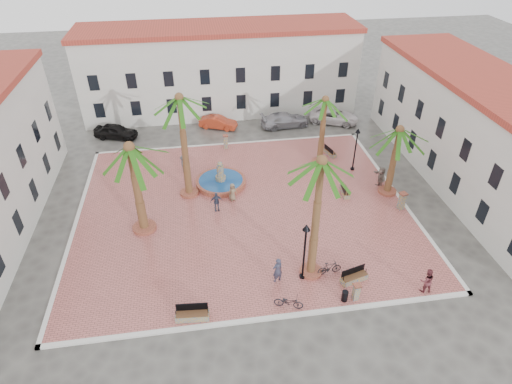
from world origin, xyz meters
TOP-DOWN VIEW (x-y plane):
  - ground at (0.00, 0.00)m, footprint 120.00×120.00m
  - plaza at (0.00, 0.00)m, footprint 26.00×22.00m
  - kerb_n at (0.00, 11.00)m, footprint 26.30×0.30m
  - kerb_s at (0.00, -11.00)m, footprint 26.30×0.30m
  - kerb_e at (13.00, 0.00)m, footprint 0.30×22.30m
  - kerb_w at (-13.00, 0.00)m, footprint 0.30×22.30m
  - building_north at (-0.00, 19.99)m, footprint 30.40×7.40m
  - building_east at (19.99, 2.00)m, footprint 7.40×26.40m
  - fountain at (-1.51, 3.76)m, footprint 4.33×4.33m
  - palm_nw at (-4.26, 2.67)m, footprint 5.00×5.00m
  - palm_sw at (-7.71, -1.45)m, footprint 5.69×5.69m
  - palm_s at (3.49, -7.76)m, footprint 4.80×4.80m
  - palm_e at (12.28, 0.39)m, footprint 4.90×4.90m
  - palm_ne at (7.92, 5.91)m, footprint 4.70×4.70m
  - bench_s at (-4.39, -10.38)m, footprint 2.03×0.76m
  - bench_se at (6.08, -8.91)m, footprint 1.93×1.04m
  - bench_e at (8.64, 0.68)m, footprint 0.67×1.72m
  - bench_ne at (9.35, 7.28)m, footprint 0.91×1.69m
  - lamppost_s at (2.84, -8.10)m, footprint 0.48×0.48m
  - lamppost_e at (10.60, 4.32)m, footprint 0.45×0.45m
  - bollard_se at (5.64, -10.40)m, footprint 0.49×0.49m
  - bollard_n at (-0.48, 10.13)m, footprint 0.51×0.51m
  - bollard_e at (12.40, -1.98)m, footprint 0.65×0.65m
  - litter_bin at (4.94, -10.40)m, footprint 0.39×0.39m
  - cyclist_a at (1.14, -8.17)m, footprint 0.82×0.69m
  - bicycle_a at (1.40, -10.40)m, footprint 1.90×1.18m
  - cyclist_b at (10.19, -10.40)m, footprint 0.92×0.75m
  - bicycle_b at (4.67, -8.04)m, footprint 1.69×0.62m
  - pedestrian_fountain_a at (-0.75, 1.24)m, footprint 0.90×0.76m
  - pedestrian_fountain_b at (-2.16, 0.01)m, footprint 1.03×0.52m
  - pedestrian_north at (-4.63, 6.34)m, footprint 0.66×1.08m
  - pedestrian_east at (11.92, 1.26)m, footprint 0.69×1.82m
  - car_black at (-11.49, 14.26)m, footprint 4.74×3.03m
  - car_red at (-0.84, 14.96)m, footprint 4.27×2.83m
  - car_silver at (6.37, 14.27)m, footprint 5.41×2.64m
  - car_white at (11.92, 14.42)m, footprint 5.84×4.30m

SIDE VIEW (x-z plane):
  - ground at x=0.00m, z-range 0.00..0.00m
  - plaza at x=0.00m, z-range 0.00..0.15m
  - kerb_n at x=0.00m, z-range 0.00..0.16m
  - kerb_s at x=0.00m, z-range 0.00..0.16m
  - kerb_e at x=13.00m, z-range 0.00..0.16m
  - kerb_w at x=-13.00m, z-range 0.00..0.16m
  - bench_ne at x=9.35m, z-range -0.04..0.82m
  - bench_e at x=8.64m, z-range -0.04..0.85m
  - bench_se at x=6.08m, z-range -0.06..0.91m
  - bench_s at x=-4.39m, z-range -0.08..0.97m
  - fountain at x=-1.51m, z-range -0.66..1.57m
  - litter_bin at x=4.94m, z-range 0.15..0.91m
  - bicycle_a at x=1.40m, z-range 0.15..1.09m
  - bicycle_b at x=4.67m, z-range 0.15..1.14m
  - car_red at x=-0.84m, z-range 0.00..1.33m
  - car_white at x=11.92m, z-range 0.00..1.47m
  - car_black at x=-11.49m, z-range 0.00..1.50m
  - car_silver at x=6.37m, z-range 0.00..1.52m
  - bollard_se at x=5.64m, z-range 0.17..1.42m
  - bollard_n at x=-0.48m, z-range 0.18..1.58m
  - pedestrian_fountain_a at x=-0.75m, z-range 0.15..1.71m
  - bollard_e at x=12.40m, z-range 0.18..1.68m
  - pedestrian_north at x=-4.63m, z-range 0.15..1.77m
  - pedestrian_fountain_b at x=-2.16m, z-range 0.15..1.84m
  - cyclist_b at x=10.19m, z-range 0.15..1.95m
  - pedestrian_east at x=11.92m, z-range 0.15..2.08m
  - cyclist_a at x=1.14m, z-range 0.15..2.08m
  - lamppost_e at x=10.60m, z-range 0.89..5.04m
  - lamppost_s at x=2.84m, z-range 0.94..5.40m
  - building_east at x=19.99m, z-range 0.02..9.02m
  - building_north at x=0.00m, z-range 0.02..9.52m
  - palm_e at x=12.28m, z-range 2.15..8.35m
  - palm_ne at x=7.92m, z-range 2.39..9.05m
  - palm_sw at x=-7.71m, z-range 2.55..9.93m
  - palm_nw at x=-4.26m, z-range 3.38..12.30m
  - palm_s at x=3.49m, z-range 3.42..12.38m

